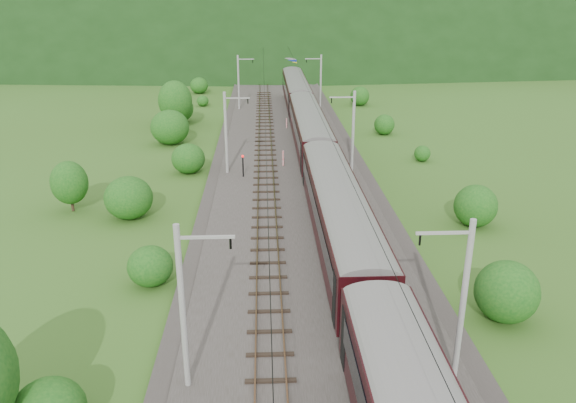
{
  "coord_description": "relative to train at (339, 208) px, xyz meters",
  "views": [
    {
      "loc": [
        -2.55,
        -21.35,
        17.31
      ],
      "look_at": [
        -0.82,
        17.52,
        2.6
      ],
      "focal_mm": 35.0,
      "sensor_mm": 36.0,
      "label": 1
    }
  ],
  "objects": [
    {
      "name": "mountain_main",
      "position": [
        -2.4,
        246.96,
        -3.8
      ],
      "size": [
        504.0,
        360.0,
        244.0
      ],
      "primitive_type": "ellipsoid",
      "color": "#153311",
      "rests_on": "ground"
    },
    {
      "name": "catenary_left",
      "position": [
        -8.52,
        18.96,
        0.7
      ],
      "size": [
        2.54,
        192.28,
        8.0
      ],
      "color": "gray",
      "rests_on": "railbed"
    },
    {
      "name": "hazard_post_near",
      "position": [
        -2.97,
        21.12,
        -2.7
      ],
      "size": [
        0.17,
        0.17,
        1.59
      ],
      "primitive_type": "cylinder",
      "color": "red",
      "rests_on": "railbed"
    },
    {
      "name": "track_left",
      "position": [
        -4.8,
        -3.04,
        -3.43
      ],
      "size": [
        2.4,
        220.0,
        0.27
      ],
      "color": "brown",
      "rests_on": "railbed"
    },
    {
      "name": "mountain_ridge",
      "position": [
        -122.4,
        286.96,
        -3.8
      ],
      "size": [
        336.0,
        280.0,
        132.0
      ],
      "primitive_type": "ellipsoid",
      "color": "#153311",
      "rests_on": "ground"
    },
    {
      "name": "overhead_wires",
      "position": [
        -2.4,
        -3.04,
        3.3
      ],
      "size": [
        4.83,
        198.0,
        0.03
      ],
      "color": "black",
      "rests_on": "ground"
    },
    {
      "name": "railbed",
      "position": [
        -2.4,
        -3.04,
        -3.65
      ],
      "size": [
        14.0,
        220.0,
        0.3
      ],
      "primitive_type": "cube",
      "color": "#38332D",
      "rests_on": "ground"
    },
    {
      "name": "vegetation_right",
      "position": [
        10.27,
        2.49,
        -2.45
      ],
      "size": [
        6.7,
        109.37,
        3.15
      ],
      "color": "#144C14",
      "rests_on": "ground"
    },
    {
      "name": "hazard_post_far",
      "position": [
        -1.91,
        37.96,
        -2.86
      ],
      "size": [
        0.14,
        0.14,
        1.28
      ],
      "primitive_type": "cylinder",
      "color": "red",
      "rests_on": "railbed"
    },
    {
      "name": "train",
      "position": [
        0.0,
        0.0,
        0.0
      ],
      "size": [
        3.24,
        180.68,
        5.65
      ],
      "color": "black",
      "rests_on": "ground"
    },
    {
      "name": "signal",
      "position": [
        -6.99,
        17.6,
        -2.22
      ],
      "size": [
        0.24,
        0.24,
        2.18
      ],
      "color": "black",
      "rests_on": "railbed"
    },
    {
      "name": "ground",
      "position": [
        -2.4,
        -13.04,
        -3.8
      ],
      "size": [
        600.0,
        600.0,
        0.0
      ],
      "primitive_type": "plane",
      "color": "#37561B",
      "rests_on": "ground"
    },
    {
      "name": "catenary_right",
      "position": [
        3.72,
        18.96,
        0.7
      ],
      "size": [
        2.54,
        192.28,
        8.0
      ],
      "color": "gray",
      "rests_on": "railbed"
    },
    {
      "name": "vegetation_left",
      "position": [
        -16.69,
        4.22,
        -1.13
      ],
      "size": [
        12.34,
        145.28,
        6.99
      ],
      "color": "#144C14",
      "rests_on": "ground"
    },
    {
      "name": "track_right",
      "position": [
        0.0,
        -3.04,
        -3.43
      ],
      "size": [
        2.4,
        220.0,
        0.27
      ],
      "color": "brown",
      "rests_on": "railbed"
    }
  ]
}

